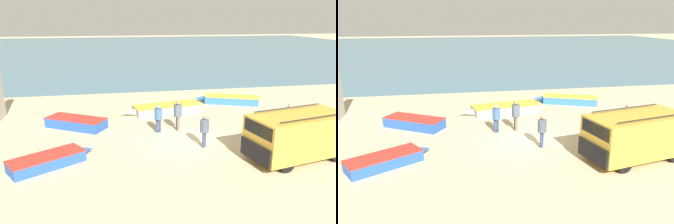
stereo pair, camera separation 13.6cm
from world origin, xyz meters
The scene contains 11 objects.
ground_plane centered at (0.00, 0.00, 0.00)m, with size 200.00×200.00×0.00m, color tan.
sea_water centered at (0.00, 52.00, 0.00)m, with size 120.00×80.00×0.01m, color #477084.
parked_van centered at (4.32, -3.11, 1.17)m, with size 5.04×3.04×2.24m.
fishing_rowboat_0 centered at (-6.13, 3.39, 0.30)m, with size 4.14×3.06×0.61m.
fishing_rowboat_1 centered at (-0.25, 5.48, 0.27)m, with size 5.69×2.44×0.53m.
fishing_rowboat_2 centered at (-6.76, -1.78, 0.26)m, with size 3.74×2.71×0.52m.
fishing_rowboat_3 centered at (4.95, 7.01, 0.28)m, with size 4.79×2.76×0.57m.
fisherman_0 centered at (-0.22, 1.73, 1.05)m, with size 0.46×0.46×1.75m.
fisherman_1 centered at (5.79, 0.14, 1.04)m, with size 0.46×0.46×1.74m.
fisherman_2 centered at (-1.37, 1.58, 0.97)m, with size 0.43×0.43×1.62m.
fisherman_3 centered at (0.54, -0.98, 0.99)m, with size 0.44×0.44×1.66m.
Camera 1 is at (-4.12, -15.73, 6.33)m, focal length 35.00 mm.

